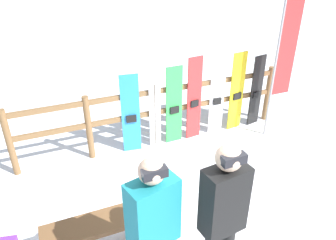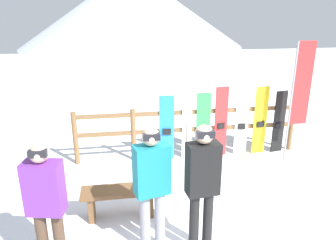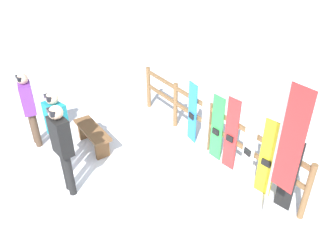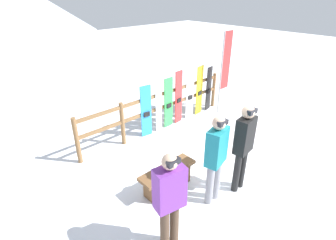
# 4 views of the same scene
# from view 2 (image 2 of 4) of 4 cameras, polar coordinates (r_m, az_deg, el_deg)

# --- Properties ---
(ground_plane) EXTENTS (40.00, 40.00, 0.00)m
(ground_plane) POSITION_cam_2_polar(r_m,az_deg,el_deg) (5.34, 8.34, -15.47)
(ground_plane) COLOR white
(mountain_backdrop) EXTENTS (18.00, 18.00, 6.00)m
(mountain_backdrop) POSITION_cam_2_polar(r_m,az_deg,el_deg) (28.27, -6.36, 18.81)
(mountain_backdrop) COLOR #B2BCD1
(mountain_backdrop) RESTS_ON ground
(fence) EXTENTS (4.69, 0.10, 1.09)m
(fence) POSITION_cam_2_polar(r_m,az_deg,el_deg) (6.81, 3.62, -1.34)
(fence) COLOR brown
(fence) RESTS_ON ground
(bench) EXTENTS (1.16, 0.36, 0.46)m
(bench) POSITION_cam_2_polar(r_m,az_deg,el_deg) (5.06, -8.23, -13.05)
(bench) COLOR brown
(bench) RESTS_ON ground
(person_black) EXTENTS (0.42, 0.26, 1.73)m
(person_black) POSITION_cam_2_polar(r_m,az_deg,el_deg) (4.05, 6.02, -10.33)
(person_black) COLOR black
(person_black) RESTS_ON ground
(person_purple) EXTENTS (0.45, 0.31, 1.64)m
(person_purple) POSITION_cam_2_polar(r_m,az_deg,el_deg) (4.02, -20.53, -12.92)
(person_purple) COLOR #4C3828
(person_purple) RESTS_ON ground
(person_teal) EXTENTS (0.47, 0.33, 1.68)m
(person_teal) POSITION_cam_2_polar(r_m,az_deg,el_deg) (4.09, -2.84, -10.65)
(person_teal) COLOR gray
(person_teal) RESTS_ON ground
(snowboard_blue) EXTENTS (0.30, 0.08, 1.36)m
(snowboard_blue) POSITION_cam_2_polar(r_m,az_deg,el_deg) (6.66, -0.23, -1.46)
(snowboard_blue) COLOR #288CE0
(snowboard_blue) RESTS_ON ground
(ski_pair_white) EXTENTS (0.19, 0.02, 1.56)m
(ski_pair_white) POSITION_cam_2_polar(r_m,az_deg,el_deg) (6.70, 3.29, -0.44)
(ski_pair_white) COLOR white
(ski_pair_white) RESTS_ON ground
(snowboard_green) EXTENTS (0.29, 0.06, 1.39)m
(snowboard_green) POSITION_cam_2_polar(r_m,az_deg,el_deg) (6.81, 6.14, -1.01)
(snowboard_green) COLOR green
(snowboard_green) RESTS_ON ground
(snowboard_red) EXTENTS (0.28, 0.08, 1.50)m
(snowboard_red) POSITION_cam_2_polar(r_m,az_deg,el_deg) (6.89, 9.20, -0.39)
(snowboard_red) COLOR red
(snowboard_red) RESTS_ON ground
(snowboard_white) EXTENTS (0.27, 0.07, 1.42)m
(snowboard_white) POSITION_cam_2_polar(r_m,az_deg,el_deg) (7.05, 12.66, -0.51)
(snowboard_white) COLOR white
(snowboard_white) RESTS_ON ground
(snowboard_yellow) EXTENTS (0.31, 0.09, 1.47)m
(snowboard_yellow) POSITION_cam_2_polar(r_m,az_deg,el_deg) (7.20, 15.76, -0.13)
(snowboard_yellow) COLOR yellow
(snowboard_yellow) RESTS_ON ground
(snowboard_black_stripe) EXTENTS (0.28, 0.09, 1.37)m
(snowboard_black_stripe) POSITION_cam_2_polar(r_m,az_deg,el_deg) (7.41, 18.78, -0.35)
(snowboard_black_stripe) COLOR black
(snowboard_black_stripe) RESTS_ON ground
(rental_flag) EXTENTS (0.40, 0.04, 2.42)m
(rental_flag) POSITION_cam_2_polar(r_m,az_deg,el_deg) (6.88, 21.76, 4.71)
(rental_flag) COLOR #99999E
(rental_flag) RESTS_ON ground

